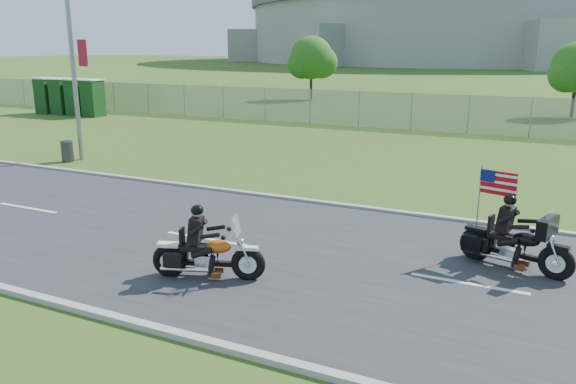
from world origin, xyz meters
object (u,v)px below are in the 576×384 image
at_px(porta_toilet_c, 61,97).
at_px(trash_can, 67,152).
at_px(porta_toilet_b, 77,98).
at_px(motorcycle_lead, 206,256).
at_px(streetlight, 73,14).
at_px(porta_toilet_a, 93,99).
at_px(motorcycle_follow, 515,245).
at_px(porta_toilet_d, 46,96).

relative_size(porta_toilet_c, trash_can, 2.89).
xyz_separation_m(porta_toilet_b, porta_toilet_c, (-1.40, 0.00, 0.00)).
bearing_deg(motorcycle_lead, streetlight, 124.96).
bearing_deg(porta_toilet_a, porta_toilet_b, 180.00).
bearing_deg(motorcycle_follow, porta_toilet_c, 167.45).
height_order(porta_toilet_c, motorcycle_lead, porta_toilet_c).
bearing_deg(streetlight, motorcycle_lead, -35.78).
height_order(porta_toilet_d, trash_can, porta_toilet_d).
distance_m(porta_toilet_b, porta_toilet_c, 1.40).
bearing_deg(motorcycle_lead, motorcycle_follow, 10.68).
bearing_deg(motorcycle_follow, porta_toilet_b, 166.28).
relative_size(streetlight, porta_toilet_b, 4.35).
relative_size(streetlight, motorcycle_lead, 4.56).
relative_size(motorcycle_lead, motorcycle_follow, 0.95).
height_order(porta_toilet_b, trash_can, porta_toilet_b).
distance_m(streetlight, motorcycle_follow, 18.14).
bearing_deg(porta_toilet_b, motorcycle_lead, -39.80).
distance_m(porta_toilet_a, trash_can, 15.18).
relative_size(porta_toilet_c, porta_toilet_d, 1.00).
bearing_deg(trash_can, porta_toilet_a, 130.38).
relative_size(porta_toilet_c, motorcycle_lead, 1.05).
xyz_separation_m(streetlight, porta_toilet_d, (-14.22, 10.78, -4.49)).
xyz_separation_m(streetlight, porta_toilet_a, (-10.02, 10.78, -4.49)).
relative_size(porta_toilet_b, porta_toilet_c, 1.00).
bearing_deg(porta_toilet_a, porta_toilet_d, 180.00).
xyz_separation_m(streetlight, motorcycle_lead, (11.27, -8.12, -5.15)).
bearing_deg(porta_toilet_b, porta_toilet_a, 0.00).
relative_size(porta_toilet_b, motorcycle_lead, 1.05).
height_order(streetlight, motorcycle_follow, streetlight).
height_order(porta_toilet_a, porta_toilet_d, same).
distance_m(porta_toilet_d, motorcycle_follow, 34.69).
xyz_separation_m(porta_toilet_c, porta_toilet_d, (-1.40, 0.00, 0.00)).
distance_m(porta_toilet_c, motorcycle_lead, 30.62).
distance_m(streetlight, porta_toilet_a, 15.39).
distance_m(streetlight, trash_can, 5.30).
xyz_separation_m(porta_toilet_a, porta_toilet_d, (-4.20, 0.00, 0.00)).
bearing_deg(trash_can, motorcycle_follow, -14.10).
relative_size(motorcycle_follow, trash_can, 2.89).
bearing_deg(porta_toilet_a, streetlight, -47.09).
relative_size(porta_toilet_d, motorcycle_follow, 1.00).
height_order(porta_toilet_a, porta_toilet_b, same).
bearing_deg(porta_toilet_d, porta_toilet_b, 0.00).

